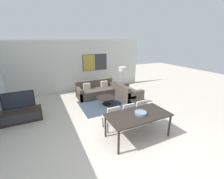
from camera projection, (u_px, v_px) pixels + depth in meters
ground_plane at (136, 159)px, 3.74m from camera, size 24.00×24.00×0.00m
wall_back at (77, 66)px, 8.34m from camera, size 7.96×0.09×2.80m
area_rug at (106, 104)px, 6.86m from camera, size 2.29×1.83×0.01m
tv_console at (22, 116)px, 5.34m from camera, size 1.33×0.40×0.50m
television at (19, 101)px, 5.16m from camera, size 1.00×0.20×0.66m
sofa_main at (97, 91)px, 7.81m from camera, size 2.02×0.90×0.80m
sofa_side at (126, 94)px, 7.36m from camera, size 0.90×1.45×0.80m
coffee_table at (106, 99)px, 6.77m from camera, size 0.85×0.85×0.37m
dining_table at (138, 116)px, 4.40m from camera, size 1.87×0.95×0.75m
dining_chair_left at (112, 116)px, 4.80m from camera, size 0.46×0.46×0.87m
dining_chair_centre at (126, 113)px, 5.02m from camera, size 0.46×0.46×0.87m
dining_chair_right at (139, 109)px, 5.27m from camera, size 0.46×0.46×0.87m
fruit_bowl at (141, 113)px, 4.38m from camera, size 0.35×0.35×0.07m
floor_lamp at (123, 71)px, 7.94m from camera, size 0.41×0.41×1.45m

